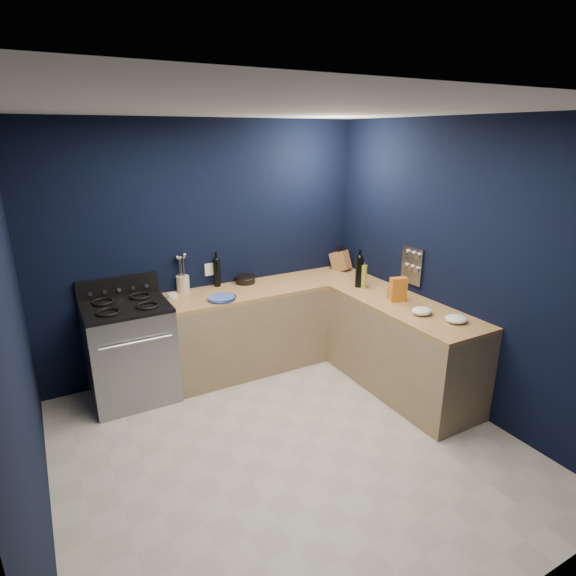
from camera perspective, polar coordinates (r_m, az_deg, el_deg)
floor at (r=4.06m, az=0.04°, el=-18.96°), size 3.50×3.50×0.02m
ceiling at (r=3.23m, az=0.05°, el=21.17°), size 3.50×3.50×0.02m
wall_back at (r=4.98m, az=-9.86°, el=4.74°), size 3.50×0.02×2.60m
wall_right at (r=4.51m, az=20.03°, el=2.45°), size 0.02×3.50×2.60m
wall_left at (r=3.05m, az=-30.43°, el=-6.51°), size 0.02×3.50×2.60m
wall_front at (r=2.21m, az=23.52°, el=-14.76°), size 3.50×0.02×2.60m
cab_back at (r=5.19m, az=-1.85°, el=-4.56°), size 2.30×0.63×0.86m
top_back at (r=5.03m, az=-1.90°, el=0.16°), size 2.30×0.63×0.04m
cab_right at (r=4.77m, az=13.70°, el=-7.27°), size 0.63×1.67×0.86m
top_right at (r=4.60m, az=14.12°, el=-2.20°), size 0.63×1.67×0.04m
gas_range at (r=4.73m, az=-18.64°, el=-7.57°), size 0.76×0.66×0.92m
oven_door at (r=4.45m, az=-17.83°, el=-9.30°), size 0.59×0.02×0.42m
cooktop at (r=4.55m, az=-19.24°, el=-2.17°), size 0.76×0.66×0.03m
backguard at (r=4.80m, az=-20.03°, el=0.13°), size 0.76×0.06×0.20m
spice_panel at (r=4.89m, az=14.90°, el=2.67°), size 0.02×0.28×0.38m
wall_outlet at (r=5.01m, az=-9.64°, el=2.24°), size 0.09×0.02×0.13m
plate_stack at (r=4.61m, az=-8.14°, el=-1.25°), size 0.29×0.29×0.03m
ramekin at (r=4.78m, az=-13.91°, el=-0.88°), size 0.11×0.11×0.04m
utensil_crock at (r=4.91m, az=-12.71°, el=0.52°), size 0.17×0.17×0.17m
wine_bottle_back at (r=5.00m, az=-8.66°, el=1.83°), size 0.09×0.09×0.29m
lemon_basket at (r=5.09m, az=-5.22°, el=1.05°), size 0.26×0.26×0.08m
knife_block at (r=5.58m, az=6.42°, el=3.31°), size 0.21×0.29×0.27m
wine_bottle_right at (r=4.97m, az=8.68°, el=1.93°), size 0.09×0.09×0.32m
oil_bottle at (r=4.96m, az=9.27°, el=1.40°), size 0.07×0.07×0.25m
spice_jar_near at (r=4.71m, az=12.33°, el=-0.59°), size 0.06×0.06×0.11m
spice_jar_far at (r=4.79m, az=13.39°, el=-0.42°), size 0.06×0.06×0.10m
crouton_bag at (r=4.63m, az=13.30°, el=-0.16°), size 0.18×0.12×0.24m
towel_front at (r=4.36m, az=16.01°, el=-2.73°), size 0.23×0.20×0.07m
towel_end at (r=4.28m, az=19.85°, el=-3.59°), size 0.21×0.19×0.06m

